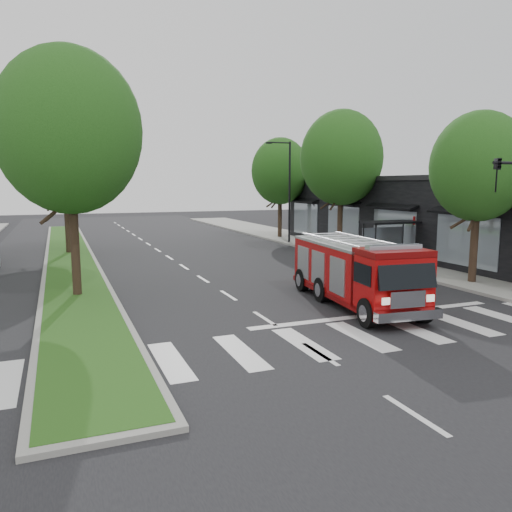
{
  "coord_description": "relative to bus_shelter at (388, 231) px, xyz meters",
  "views": [
    {
      "loc": [
        -6.63,
        -15.78,
        4.7
      ],
      "look_at": [
        0.86,
        2.98,
        1.8
      ],
      "focal_mm": 35.0,
      "sensor_mm": 36.0,
      "label": 1
    }
  ],
  "objects": [
    {
      "name": "ground",
      "position": [
        -11.2,
        -8.15,
        -2.04
      ],
      "size": [
        140.0,
        140.0,
        0.0
      ],
      "primitive_type": "plane",
      "color": "black",
      "rests_on": "ground"
    },
    {
      "name": "fire_engine",
      "position": [
        -7.11,
        -7.51,
        -0.74
      ],
      "size": [
        3.12,
        8.0,
        2.71
      ],
      "rotation": [
        0.0,
        0.0,
        -0.1
      ],
      "color": "#640505",
      "rests_on": "ground"
    },
    {
      "name": "tree_median_far",
      "position": [
        -17.2,
        11.85,
        4.45
      ],
      "size": [
        5.6,
        5.6,
        9.72
      ],
      "color": "black",
      "rests_on": "ground"
    },
    {
      "name": "bus_shelter",
      "position": [
        0.0,
        0.0,
        0.0
      ],
      "size": [
        3.2,
        1.6,
        2.61
      ],
      "color": "black",
      "rests_on": "ground"
    },
    {
      "name": "tree_right_mid",
      "position": [
        0.3,
        5.85,
        4.45
      ],
      "size": [
        5.6,
        5.6,
        9.72
      ],
      "color": "black",
      "rests_on": "ground"
    },
    {
      "name": "tree_right_near",
      "position": [
        0.3,
        -6.15,
        3.47
      ],
      "size": [
        4.4,
        4.4,
        8.05
      ],
      "color": "black",
      "rests_on": "ground"
    },
    {
      "name": "median",
      "position": [
        -17.2,
        9.85,
        -1.96
      ],
      "size": [
        3.0,
        50.0,
        0.15
      ],
      "color": "gray",
      "rests_on": "ground"
    },
    {
      "name": "streetlight_right_far",
      "position": [
        -0.85,
        11.85,
        2.44
      ],
      "size": [
        2.11,
        0.2,
        8.0
      ],
      "color": "black",
      "rests_on": "ground"
    },
    {
      "name": "sidewalk_right",
      "position": [
        1.3,
        1.85,
        -1.96
      ],
      "size": [
        5.0,
        80.0,
        0.15
      ],
      "primitive_type": "cube",
      "color": "gray",
      "rests_on": "ground"
    },
    {
      "name": "tree_right_far",
      "position": [
        0.3,
        15.85,
        3.8
      ],
      "size": [
        5.0,
        5.0,
        8.73
      ],
      "color": "black",
      "rests_on": "ground"
    },
    {
      "name": "storefront_row",
      "position": [
        5.8,
        1.85,
        0.46
      ],
      "size": [
        8.0,
        30.0,
        5.0
      ],
      "primitive_type": "cube",
      "color": "black",
      "rests_on": "ground"
    },
    {
      "name": "tree_median_near",
      "position": [
        -17.2,
        -2.15,
        4.77
      ],
      "size": [
        5.8,
        5.8,
        10.16
      ],
      "color": "black",
      "rests_on": "ground"
    }
  ]
}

